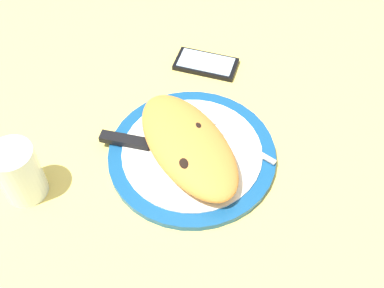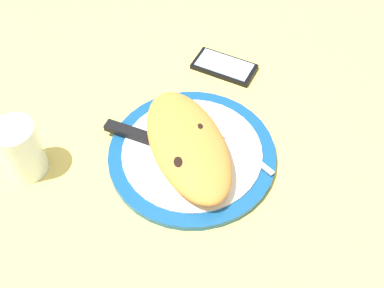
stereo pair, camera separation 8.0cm
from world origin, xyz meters
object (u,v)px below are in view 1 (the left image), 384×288
fork (226,134)px  knife (141,144)px  plate (192,154)px  calzone (187,143)px  water_glass (20,175)px  smartphone (206,64)px

fork → knife: 14.89cm
plate → calzone: bearing=66.9°
plate → water_glass: water_glass is taller
fork → water_glass: water_glass is taller
fork → water_glass: 34.68cm
plate → calzone: calzone is taller
fork → plate: bearing=82.6°
calzone → water_glass: (11.06, 24.63, 0.52)cm
smartphone → water_glass: water_glass is taller
plate → knife: bearing=43.4°
fork → knife: knife is taller
knife → fork: bearing=-119.6°
smartphone → calzone: bearing=132.5°
smartphone → plate: bearing=134.5°
calzone → knife: 8.31cm
plate → knife: (6.46, 6.11, 1.30)cm
fork → knife: (7.36, 12.94, 0.29)cm
calzone → smartphone: bearing=-47.5°
knife → calzone: bearing=-139.2°
plate → smartphone: bearing=-45.5°
plate → water_glass: bearing=65.9°
water_glass → calzone: bearing=-114.2°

